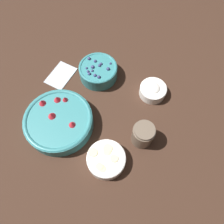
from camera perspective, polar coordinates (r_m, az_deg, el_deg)
ground_plane at (r=0.87m, az=-1.70°, el=0.08°), size 4.00×4.00×0.00m
bowl_strawberries at (r=0.84m, az=-13.75°, el=-2.27°), size 0.25×0.25×0.08m
bowl_blueberries at (r=0.94m, az=-3.64°, el=10.70°), size 0.16×0.16×0.07m
bowl_bananas at (r=0.78m, az=-1.53°, el=-12.23°), size 0.14×0.14×0.05m
bowl_cream at (r=0.91m, az=10.64°, el=5.66°), size 0.11×0.11×0.05m
jar_chocolate at (r=0.79m, az=8.08°, el=-5.91°), size 0.08×0.08×0.09m
napkin at (r=0.99m, az=-13.24°, el=9.34°), size 0.15×0.11×0.01m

